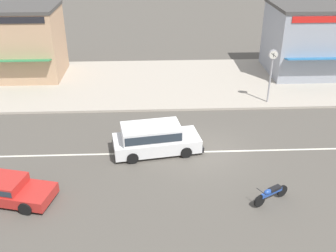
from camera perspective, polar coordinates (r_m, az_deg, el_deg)
The scene contains 9 objects.
ground_plane at distance 21.18m, azimuth 5.36°, elevation -3.74°, with size 160.00×160.00×0.00m, color #544F47.
lane_centre_stripe at distance 21.18m, azimuth 5.36°, elevation -3.74°, with size 50.40×0.14×0.01m, color silver.
kerb_strip at distance 30.20m, azimuth 2.90°, elevation 6.44°, with size 68.00×10.00×0.15m, color #ADA393.
minivan_white_0 at distance 20.70m, azimuth -2.02°, elevation -1.72°, with size 4.87×2.56×1.56m.
sedan_red_3 at distance 18.84m, azimuth -22.33°, elevation -8.48°, with size 4.41×2.56×1.06m.
motorcycle_0 at distance 17.97m, azimuth 14.73°, elevation -9.44°, with size 1.73×1.08×0.80m.
street_clock at distance 26.43m, azimuth 14.85°, elevation 8.63°, with size 0.60×0.22×3.59m.
shopfront_corner_warung at distance 33.25m, azimuth 19.81°, elevation 11.82°, with size 6.16×6.32×5.30m.
shopfront_mid_block at distance 32.27m, azimuth -19.48°, elevation 11.45°, with size 4.73×5.37×5.33m.
Camera 1 is at (-2.78, -17.88, 11.00)m, focal length 42.00 mm.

